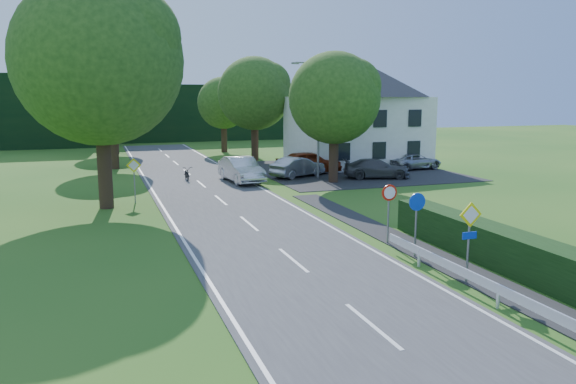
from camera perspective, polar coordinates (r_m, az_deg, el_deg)
name	(u,v)px	position (r m, az deg, el deg)	size (l,w,h in m)	color
road	(238,215)	(27.37, -5.08, -2.35)	(7.00, 80.00, 0.04)	#3C3C3F
parking_pad	(349,170)	(43.48, 6.22, 2.19)	(14.00, 16.00, 0.04)	black
line_edge_left	(171,219)	(26.79, -11.85, -2.73)	(0.12, 80.00, 0.01)	white
line_edge_right	(301,210)	(28.29, 1.33, -1.85)	(0.12, 80.00, 0.01)	white
line_centre	(238,215)	(27.36, -5.08, -2.30)	(0.12, 80.00, 0.01)	white
tree_main	(100,94)	(29.98, -18.52, 9.42)	(9.40, 9.40, 11.64)	#214514
tree_left_far	(113,114)	(46.03, -17.40, 7.56)	(7.00, 7.00, 8.58)	#214514
tree_right_far	(255,109)	(49.82, -3.42, 8.43)	(7.40, 7.40, 9.09)	#214514
tree_left_back	(114,113)	(58.04, -17.26, 7.71)	(6.60, 6.60, 8.07)	#214514
tree_right_back	(224,115)	(57.37, -6.55, 7.81)	(6.20, 6.20, 7.56)	#214514
tree_right_mid	(334,118)	(37.12, 4.71, 7.52)	(7.00, 7.00, 8.58)	#214514
treeline_right	(212,113)	(73.44, -7.74, 8.01)	(30.00, 5.00, 7.00)	black
house_white	(357,112)	(46.68, 6.99, 8.10)	(10.60, 8.40, 8.60)	silver
streetlight	(317,114)	(38.79, 2.92, 7.90)	(2.03, 0.18, 8.00)	slate
sign_priority_right	(470,227)	(18.02, 17.98, -3.45)	(0.78, 0.09, 2.59)	slate
sign_roundabout	(417,212)	(20.46, 12.93, -2.01)	(0.64, 0.08, 2.37)	slate
sign_speed_limit	(389,200)	(22.12, 10.23, -0.78)	(0.64, 0.11, 2.37)	slate
sign_priority_left	(134,171)	(31.29, -15.38, 2.03)	(0.78, 0.09, 2.44)	slate
moving_car	(241,170)	(37.41, -4.77, 2.28)	(1.76, 5.04, 1.66)	silver
motorcycle	(187,173)	(38.79, -10.23, 1.90)	(0.63, 1.80, 0.95)	black
parked_car_red	(309,162)	(41.29, 2.13, 3.04)	(1.98, 4.93, 1.68)	maroon
parked_car_silver_a	(298,167)	(39.66, 0.99, 2.57)	(1.50, 4.30, 1.42)	#9D9DA1
parked_car_grey	(377,169)	(39.56, 8.98, 2.37)	(1.87, 4.60, 1.34)	#45464A
parked_car_silver_b	(414,161)	(44.93, 12.73, 3.06)	(2.02, 4.38, 1.22)	#A3A4AA
parasol	(362,158)	(43.71, 7.51, 3.45)	(2.02, 2.06, 1.85)	#CA3F10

